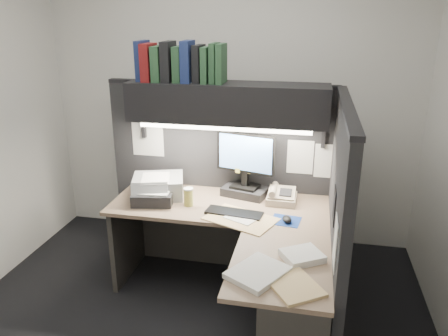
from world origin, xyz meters
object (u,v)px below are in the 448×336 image
at_px(overhead_shelf, 227,103).
at_px(printer, 158,186).
at_px(desk, 248,280).
at_px(telephone, 282,197).
at_px(coffee_cup, 189,197).
at_px(monitor, 245,171).
at_px(notebook_stack, 153,197).
at_px(keyboard, 234,213).

distance_m(overhead_shelf, printer, 0.89).
relative_size(desk, telephone, 7.10).
bearing_deg(printer, coffee_cup, -42.51).
relative_size(overhead_shelf, telephone, 6.48).
xyz_separation_m(monitor, printer, (-0.70, -0.14, -0.13)).
bearing_deg(overhead_shelf, telephone, -7.08).
relative_size(desk, printer, 4.23).
bearing_deg(overhead_shelf, desk, -68.21).
bearing_deg(notebook_stack, coffee_cup, -1.01).
distance_m(overhead_shelf, notebook_stack, 0.94).
height_order(keyboard, notebook_stack, notebook_stack).
height_order(keyboard, printer, printer).
relative_size(overhead_shelf, coffee_cup, 11.59).
height_order(monitor, keyboard, monitor).
height_order(overhead_shelf, coffee_cup, overhead_shelf).
bearing_deg(telephone, keyboard, -136.84).
height_order(desk, coffee_cup, coffee_cup).
height_order(overhead_shelf, keyboard, overhead_shelf).
xyz_separation_m(desk, notebook_stack, (-0.84, 0.49, 0.33)).
distance_m(telephone, coffee_cup, 0.74).
bearing_deg(telephone, notebook_stack, -167.22).
height_order(monitor, printer, monitor).
height_order(telephone, printer, printer).
bearing_deg(desk, monitor, 101.31).
relative_size(coffee_cup, printer, 0.33).
distance_m(desk, notebook_stack, 1.03).
relative_size(monitor, coffee_cup, 3.97).
relative_size(printer, notebook_stack, 1.28).
relative_size(keyboard, printer, 1.06).
bearing_deg(notebook_stack, printer, 93.84).
distance_m(coffee_cup, printer, 0.33).
xyz_separation_m(keyboard, notebook_stack, (-0.67, 0.09, 0.04)).
distance_m(overhead_shelf, keyboard, 0.85).
distance_m(overhead_shelf, coffee_cup, 0.79).
bearing_deg(keyboard, monitor, 93.83).
height_order(overhead_shelf, telephone, overhead_shelf).
bearing_deg(monitor, notebook_stack, -143.49).
xyz_separation_m(overhead_shelf, telephone, (0.45, -0.06, -0.72)).
bearing_deg(telephone, printer, -175.14).
distance_m(keyboard, notebook_stack, 0.67).
height_order(keyboard, telephone, telephone).
bearing_deg(printer, overhead_shelf, -4.24).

